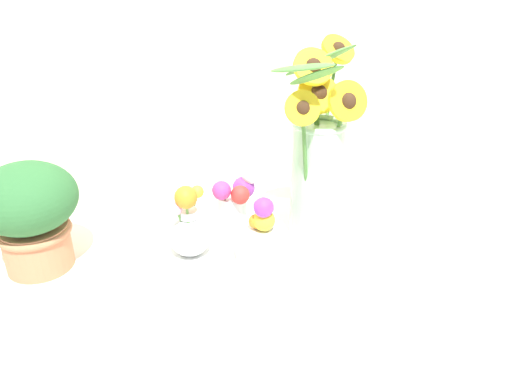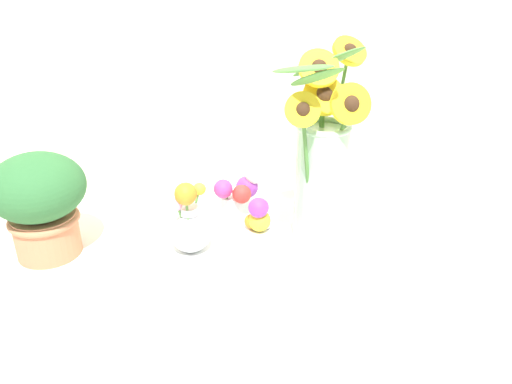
% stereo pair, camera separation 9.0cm
% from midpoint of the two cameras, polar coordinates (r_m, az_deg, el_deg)
% --- Properties ---
extents(ground_plane, '(6.00, 6.00, 0.00)m').
position_cam_midpoint_polar(ground_plane, '(0.94, 5.10, -9.19)').
color(ground_plane, silver).
extents(serving_tray, '(0.48, 0.48, 0.02)m').
position_cam_midpoint_polar(serving_tray, '(0.96, 2.69, -7.32)').
color(serving_tray, white).
rests_on(serving_tray, ground_plane).
extents(mason_jar_sunflowers, '(0.23, 0.24, 0.38)m').
position_cam_midpoint_polar(mason_jar_sunflowers, '(0.95, 10.24, 3.22)').
color(mason_jar_sunflowers, '#99CC9E').
rests_on(mason_jar_sunflowers, serving_tray).
extents(vase_small_center, '(0.08, 0.09, 0.15)m').
position_cam_midpoint_polar(vase_small_center, '(0.88, 2.95, -5.46)').
color(vase_small_center, white).
rests_on(vase_small_center, serving_tray).
extents(vase_bulb_right, '(0.08, 0.08, 0.15)m').
position_cam_midpoint_polar(vase_bulb_right, '(0.93, -4.86, -3.88)').
color(vase_bulb_right, white).
rests_on(vase_bulb_right, serving_tray).
extents(vase_small_back, '(0.10, 0.08, 0.15)m').
position_cam_midpoint_polar(vase_small_back, '(0.96, 0.50, -1.55)').
color(vase_small_back, white).
rests_on(vase_small_back, serving_tray).
extents(potted_plant, '(0.18, 0.18, 0.21)m').
position_cam_midpoint_polar(potted_plant, '(1.00, -21.16, -0.90)').
color(potted_plant, '#B7704C').
rests_on(potted_plant, ground_plane).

